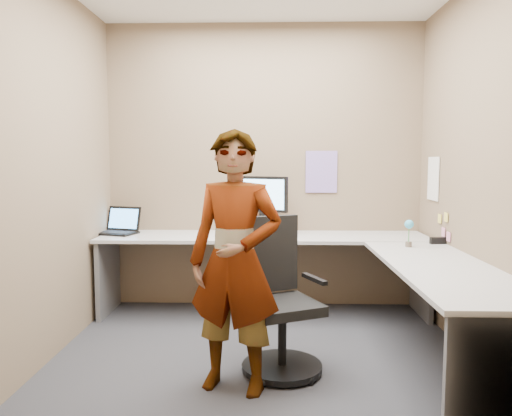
{
  "coord_description": "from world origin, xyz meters",
  "views": [
    {
      "loc": [
        0.05,
        -3.52,
        1.42
      ],
      "look_at": [
        -0.05,
        0.25,
        1.05
      ],
      "focal_mm": 35.0,
      "sensor_mm": 36.0,
      "label": 1
    }
  ],
  "objects_px": {
    "desk": "(318,264)",
    "person": "(235,262)",
    "monitor": "(263,197)",
    "office_chair": "(278,309)"
  },
  "relations": [
    {
      "from": "desk",
      "to": "person",
      "type": "xyz_separation_m",
      "value": [
        -0.59,
        -0.93,
        0.21
      ]
    },
    {
      "from": "person",
      "to": "monitor",
      "type": "bearing_deg",
      "value": 100.91
    },
    {
      "from": "monitor",
      "to": "person",
      "type": "height_order",
      "value": "person"
    },
    {
      "from": "monitor",
      "to": "office_chair",
      "type": "height_order",
      "value": "monitor"
    },
    {
      "from": "monitor",
      "to": "desk",
      "type": "bearing_deg",
      "value": -35.1
    },
    {
      "from": "desk",
      "to": "monitor",
      "type": "bearing_deg",
      "value": 121.34
    },
    {
      "from": "office_chair",
      "to": "person",
      "type": "bearing_deg",
      "value": -157.46
    },
    {
      "from": "desk",
      "to": "office_chair",
      "type": "bearing_deg",
      "value": -117.05
    },
    {
      "from": "office_chair",
      "to": "person",
      "type": "relative_size",
      "value": 0.63
    },
    {
      "from": "desk",
      "to": "person",
      "type": "height_order",
      "value": "person"
    }
  ]
}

